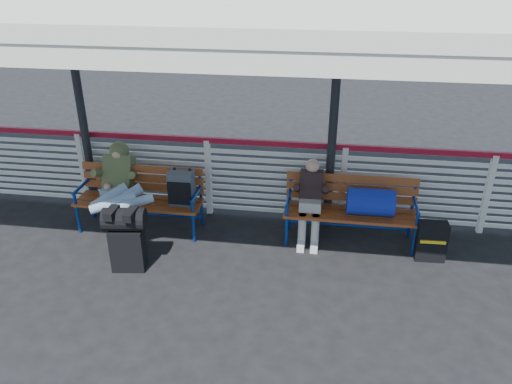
% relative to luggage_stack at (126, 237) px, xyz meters
% --- Properties ---
extents(ground, '(60.00, 60.00, 0.00)m').
position_rel_luggage_stack_xyz_m(ground, '(0.67, -0.29, -0.47)').
color(ground, black).
rests_on(ground, ground).
extents(fence, '(12.08, 0.08, 1.24)m').
position_rel_luggage_stack_xyz_m(fence, '(0.67, 1.61, 0.19)').
color(fence, silver).
rests_on(fence, ground).
extents(canopy, '(12.60, 3.60, 3.16)m').
position_rel_luggage_stack_xyz_m(canopy, '(0.67, 0.58, 2.57)').
color(canopy, silver).
rests_on(canopy, ground).
extents(luggage_stack, '(0.55, 0.36, 0.86)m').
position_rel_luggage_stack_xyz_m(luggage_stack, '(0.00, 0.00, 0.00)').
color(luggage_stack, black).
rests_on(luggage_stack, ground).
extents(bench_left, '(1.80, 0.56, 0.96)m').
position_rel_luggage_stack_xyz_m(bench_left, '(0.03, 1.03, 0.14)').
color(bench_left, brown).
rests_on(bench_left, ground).
extents(bench_right, '(1.80, 0.56, 0.92)m').
position_rel_luggage_stack_xyz_m(bench_right, '(2.92, 1.09, 0.14)').
color(bench_right, brown).
rests_on(bench_right, ground).
extents(traveler_man, '(0.94, 1.63, 0.77)m').
position_rel_luggage_stack_xyz_m(traveler_man, '(-0.35, 0.69, 0.25)').
color(traveler_man, '#8DA6BE').
rests_on(traveler_man, ground).
extents(companion_person, '(0.32, 0.66, 1.15)m').
position_rel_luggage_stack_xyz_m(companion_person, '(2.23, 1.09, 0.13)').
color(companion_person, '#B0AD9F').
rests_on(companion_person, ground).
extents(suitcase_side, '(0.39, 0.25, 0.53)m').
position_rel_luggage_stack_xyz_m(suitcase_side, '(3.83, 0.79, -0.20)').
color(suitcase_side, black).
rests_on(suitcase_side, ground).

